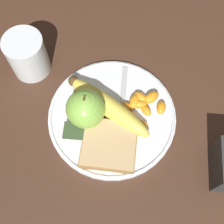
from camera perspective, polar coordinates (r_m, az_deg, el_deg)
The scene contains 16 objects.
ground_plane at distance 0.64m, azimuth -0.00°, elevation -1.12°, with size 3.00×3.00×0.00m, color #42281C.
plate at distance 0.64m, azimuth -0.00°, elevation -0.85°, with size 0.26×0.26×0.01m.
juice_glass at distance 0.68m, azimuth -15.16°, elevation 9.86°, with size 0.08×0.08×0.09m.
apple at distance 0.60m, azimuth -4.85°, elevation 0.59°, with size 0.08×0.08×0.09m.
banana at distance 0.62m, azimuth -0.82°, elevation 1.16°, with size 0.19×0.14×0.04m.
bread_slice at distance 0.60m, azimuth -0.26°, elevation -6.04°, with size 0.11×0.10×0.02m.
fork at distance 0.63m, azimuth 1.74°, elevation -0.66°, with size 0.03×0.19×0.00m.
jam_packet at distance 0.61m, azimuth -6.80°, elevation -3.75°, with size 0.04×0.04×0.02m.
orange_segment_0 at distance 0.63m, azimuth 2.73°, elevation 1.00°, with size 0.03×0.03×0.02m.
orange_segment_1 at distance 0.64m, azimuth 4.14°, elevation 2.01°, with size 0.03×0.04×0.02m.
orange_segment_2 at distance 0.64m, azimuth 7.22°, elevation 2.71°, with size 0.04×0.04×0.02m.
orange_segment_3 at distance 0.63m, azimuth 6.25°, elevation 0.31°, with size 0.03×0.03×0.02m.
orange_segment_4 at distance 0.63m, azimuth 5.06°, elevation 1.43°, with size 0.03×0.02×0.02m.
orange_segment_5 at distance 0.64m, azimuth 5.24°, elevation 2.70°, with size 0.04×0.03×0.02m.
orange_segment_6 at distance 0.62m, azimuth 4.89°, elevation -2.37°, with size 0.04×0.02×0.02m.
orange_segment_7 at distance 0.64m, azimuth 9.00°, elevation 0.79°, with size 0.02×0.03×0.02m.
Camera 1 is at (0.02, -0.24, 0.60)m, focal length 50.00 mm.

